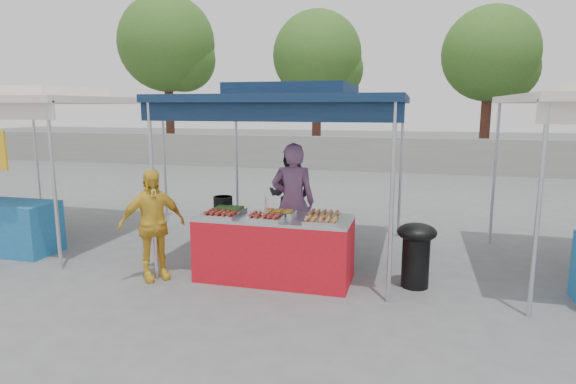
% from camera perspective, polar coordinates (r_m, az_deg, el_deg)
% --- Properties ---
extents(ground_plane, '(80.00, 80.00, 0.00)m').
position_cam_1_polar(ground_plane, '(6.56, -1.37, -9.97)').
color(ground_plane, '#5D5D5F').
extents(back_wall, '(40.00, 0.25, 1.20)m').
position_cam_1_polar(back_wall, '(17.08, 9.02, 4.44)').
color(back_wall, gray).
rests_on(back_wall, ground_plane).
extents(main_canopy, '(3.20, 3.20, 2.57)m').
position_cam_1_polar(main_canopy, '(7.10, 0.78, 11.07)').
color(main_canopy, silver).
rests_on(main_canopy, ground_plane).
extents(neighbor_stall_left, '(3.20, 3.20, 2.57)m').
position_cam_1_polar(neighbor_stall_left, '(9.02, -28.98, 4.71)').
color(neighbor_stall_left, silver).
rests_on(neighbor_stall_left, ground_plane).
extents(tree_0, '(3.95, 3.95, 6.79)m').
position_cam_1_polar(tree_0, '(21.27, -13.73, 16.29)').
color(tree_0, '#432319').
rests_on(tree_0, ground_plane).
extents(tree_1, '(3.52, 3.46, 5.94)m').
position_cam_1_polar(tree_1, '(19.51, 3.94, 15.41)').
color(tree_1, '#432319').
rests_on(tree_1, ground_plane).
extents(tree_2, '(3.44, 3.37, 5.79)m').
position_cam_1_polar(tree_2, '(19.30, 23.22, 14.39)').
color(tree_2, '#432319').
rests_on(tree_2, ground_plane).
extents(vendor_table, '(2.00, 0.80, 0.85)m').
position_cam_1_polar(vendor_table, '(6.33, -1.64, -6.66)').
color(vendor_table, red).
rests_on(vendor_table, ground_plane).
extents(food_tray_fl, '(0.42, 0.30, 0.07)m').
position_cam_1_polar(food_tray_fl, '(6.21, -8.00, -2.71)').
color(food_tray_fl, silver).
rests_on(food_tray_fl, vendor_table).
extents(food_tray_fm, '(0.42, 0.30, 0.07)m').
position_cam_1_polar(food_tray_fm, '(6.01, -2.72, -3.06)').
color(food_tray_fm, silver).
rests_on(food_tray_fm, vendor_table).
extents(food_tray_fr, '(0.42, 0.30, 0.07)m').
position_cam_1_polar(food_tray_fr, '(5.84, 3.98, -3.47)').
color(food_tray_fr, silver).
rests_on(food_tray_fr, vendor_table).
extents(food_tray_bl, '(0.42, 0.30, 0.07)m').
position_cam_1_polar(food_tray_bl, '(6.50, -7.05, -2.11)').
color(food_tray_bl, silver).
rests_on(food_tray_bl, vendor_table).
extents(food_tray_bm, '(0.42, 0.30, 0.07)m').
position_cam_1_polar(food_tray_bm, '(6.31, -1.14, -2.41)').
color(food_tray_bm, silver).
rests_on(food_tray_bm, vendor_table).
extents(food_tray_br, '(0.42, 0.30, 0.07)m').
position_cam_1_polar(food_tray_br, '(6.14, 4.30, -2.78)').
color(food_tray_br, silver).
rests_on(food_tray_br, vendor_table).
extents(cooking_pot, '(0.27, 0.27, 0.16)m').
position_cam_1_polar(cooking_pot, '(6.82, -7.72, -1.17)').
color(cooking_pot, black).
rests_on(cooking_pot, vendor_table).
extents(skewer_cup, '(0.08, 0.08, 0.10)m').
position_cam_1_polar(skewer_cup, '(6.04, -2.63, -2.84)').
color(skewer_cup, silver).
rests_on(skewer_cup, vendor_table).
extents(wok_burner, '(0.49, 0.49, 0.83)m').
position_cam_1_polar(wok_burner, '(6.27, 14.94, -6.58)').
color(wok_burner, black).
rests_on(wok_burner, ground_plane).
extents(crate_left, '(0.53, 0.37, 0.32)m').
position_cam_1_polar(crate_left, '(7.21, -3.01, -6.79)').
color(crate_left, '#1443A7').
rests_on(crate_left, ground_plane).
extents(crate_right, '(0.51, 0.36, 0.30)m').
position_cam_1_polar(crate_right, '(6.86, 1.89, -7.73)').
color(crate_right, '#1443A7').
rests_on(crate_right, ground_plane).
extents(crate_stacked, '(0.50, 0.35, 0.30)m').
position_cam_1_polar(crate_stacked, '(6.77, 1.91, -5.30)').
color(crate_stacked, '#1443A7').
rests_on(crate_stacked, crate_right).
extents(vendor_woman, '(0.69, 0.51, 1.74)m').
position_cam_1_polar(vendor_woman, '(7.05, 0.60, -1.20)').
color(vendor_woman, '#8E5A86').
rests_on(vendor_woman, ground_plane).
extents(helper_man, '(0.79, 0.62, 1.58)m').
position_cam_1_polar(helper_man, '(7.94, 0.35, -0.49)').
color(helper_man, black).
rests_on(helper_man, ground_plane).
extents(customer_person, '(0.86, 0.87, 1.47)m').
position_cam_1_polar(customer_person, '(6.51, -15.80, -3.75)').
color(customer_person, yellow).
rests_on(customer_person, ground_plane).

